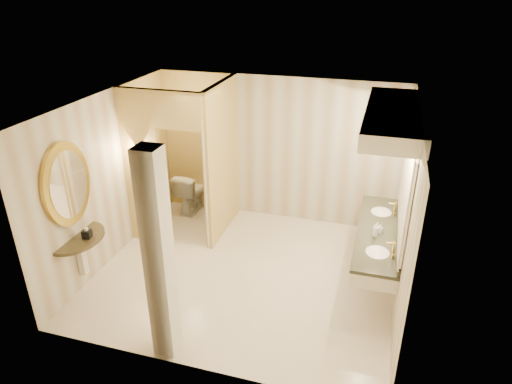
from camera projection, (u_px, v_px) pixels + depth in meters
The scene contains 16 objects.
floor at pixel (245, 273), 7.21m from camera, with size 4.50×4.50×0.00m, color silver.
ceiling at pixel (243, 105), 6.04m from camera, with size 4.50×4.50×0.00m, color white.
wall_back at pixel (277, 150), 8.36m from camera, with size 4.50×0.02×2.70m, color beige.
wall_front at pixel (188, 275), 4.90m from camera, with size 4.50×0.02×2.70m, color beige.
wall_left at pixel (109, 179), 7.20m from camera, with size 0.02×4.00×2.70m, color beige.
wall_right at pixel (406, 217), 6.06m from camera, with size 0.02×4.00×2.70m, color beige.
toilet_closet at pixel (199, 162), 7.73m from camera, with size 1.50×1.55×2.70m.
wall_sconce at pixel (138, 149), 7.32m from camera, with size 0.14×0.14×0.42m.
vanity at pixel (388, 184), 6.35m from camera, with size 0.75×2.42×2.09m.
console_shelf at pixel (71, 208), 6.32m from camera, with size 0.93×0.93×1.91m.
pillar at pixel (159, 258), 5.18m from camera, with size 0.27×0.27×2.70m, color silver.
tissue_box at pixel (87, 234), 6.48m from camera, with size 0.12×0.12×0.12m, color black.
toilet at pixel (191, 191), 8.97m from camera, with size 0.45×0.80×0.81m, color white.
soap_bottle_a at pixel (380, 229), 6.59m from camera, with size 0.06×0.06×0.14m, color beige.
soap_bottle_b at pixel (377, 226), 6.66m from camera, with size 0.10×0.10×0.13m, color silver.
soap_bottle_c at pixel (375, 231), 6.48m from camera, with size 0.08×0.08×0.20m, color #C6B28C.
Camera 1 is at (1.83, -5.66, 4.28)m, focal length 32.00 mm.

